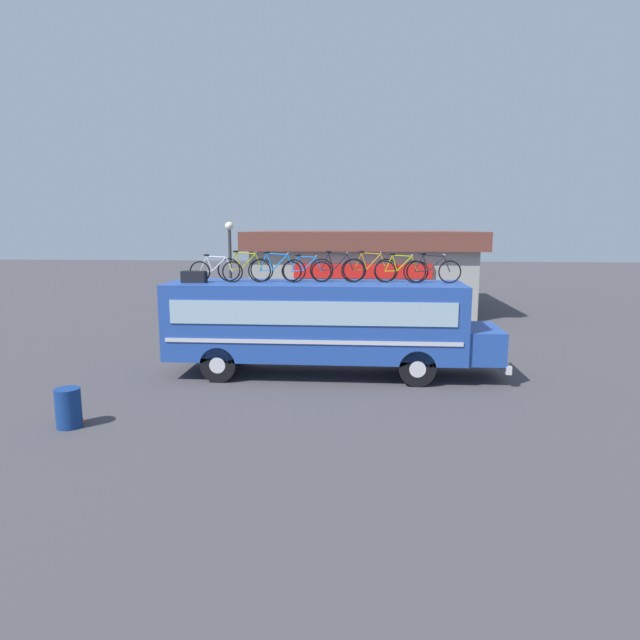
# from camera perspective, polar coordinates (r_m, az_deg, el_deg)

# --- Properties ---
(ground_plane) EXTENTS (120.00, 120.00, 0.00)m
(ground_plane) POSITION_cam_1_polar(r_m,az_deg,el_deg) (17.55, -0.53, -5.70)
(ground_plane) COLOR #423F44
(bus) EXTENTS (10.46, 2.51, 2.96)m
(bus) POSITION_cam_1_polar(r_m,az_deg,el_deg) (17.16, 0.25, -0.17)
(bus) COLOR #23479E
(bus) RESTS_ON ground
(luggage_bag_1) EXTENTS (0.75, 0.37, 0.36)m
(luggage_bag_1) POSITION_cam_1_polar(r_m,az_deg,el_deg) (17.45, -13.05, 4.44)
(luggage_bag_1) COLOR black
(luggage_bag_1) RESTS_ON bus
(rooftop_bicycle_1) EXTENTS (1.70, 0.44, 0.88)m
(rooftop_bicycle_1) POSITION_cam_1_polar(r_m,az_deg,el_deg) (17.36, -10.84, 5.11)
(rooftop_bicycle_1) COLOR black
(rooftop_bicycle_1) RESTS_ON bus
(rooftop_bicycle_2) EXTENTS (1.80, 0.44, 0.98)m
(rooftop_bicycle_2) POSITION_cam_1_polar(r_m,az_deg,el_deg) (17.44, -7.84, 5.34)
(rooftop_bicycle_2) COLOR black
(rooftop_bicycle_2) RESTS_ON bus
(rooftop_bicycle_3) EXTENTS (1.82, 0.44, 0.96)m
(rooftop_bicycle_3) POSITION_cam_1_polar(r_m,az_deg,el_deg) (17.08, -4.56, 5.29)
(rooftop_bicycle_3) COLOR black
(rooftop_bicycle_3) RESTS_ON bus
(rooftop_bicycle_4) EXTENTS (1.60, 0.44, 0.86)m
(rooftop_bicycle_4) POSITION_cam_1_polar(r_m,az_deg,el_deg) (17.30, -1.44, 5.24)
(rooftop_bicycle_4) COLOR black
(rooftop_bicycle_4) RESTS_ON bus
(rooftop_bicycle_5) EXTENTS (1.72, 0.44, 0.98)m
(rooftop_bicycle_5) POSITION_cam_1_polar(r_m,az_deg,el_deg) (17.08, 1.79, 5.33)
(rooftop_bicycle_5) COLOR black
(rooftop_bicycle_5) RESTS_ON bus
(rooftop_bicycle_6) EXTENTS (1.73, 0.44, 0.98)m
(rooftop_bicycle_6) POSITION_cam_1_polar(r_m,az_deg,el_deg) (17.24, 5.28, 5.33)
(rooftop_bicycle_6) COLOR black
(rooftop_bicycle_6) RESTS_ON bus
(rooftop_bicycle_7) EXTENTS (1.69, 0.44, 0.91)m
(rooftop_bicycle_7) POSITION_cam_1_polar(r_m,az_deg,el_deg) (17.16, 8.48, 5.17)
(rooftop_bicycle_7) COLOR black
(rooftop_bicycle_7) RESTS_ON bus
(rooftop_bicycle_8) EXTENTS (1.77, 0.44, 0.93)m
(rooftop_bicycle_8) POSITION_cam_1_polar(r_m,az_deg,el_deg) (17.16, 11.65, 5.10)
(rooftop_bicycle_8) COLOR black
(rooftop_bicycle_8) RESTS_ON bus
(roadside_building) EXTENTS (12.40, 10.26, 4.44)m
(roadside_building) POSITION_cam_1_polar(r_m,az_deg,el_deg) (32.07, 4.47, 5.39)
(roadside_building) COLOR #9E9E99
(roadside_building) RESTS_ON ground
(trash_bin) EXTENTS (0.58, 0.58, 0.94)m
(trash_bin) POSITION_cam_1_polar(r_m,az_deg,el_deg) (14.22, -24.85, -8.35)
(trash_bin) COLOR navy
(trash_bin) RESTS_ON ground
(traffic_cone) EXTENTS (0.32, 0.32, 0.65)m
(traffic_cone) POSITION_cam_1_polar(r_m,az_deg,el_deg) (14.47, -24.17, -8.59)
(traffic_cone) COLOR orange
(traffic_cone) RESTS_ON ground
(street_lamp) EXTENTS (0.35, 0.35, 4.89)m
(street_lamp) POSITION_cam_1_polar(r_m,az_deg,el_deg) (23.61, -9.38, 5.74)
(street_lamp) COLOR #38383D
(street_lamp) RESTS_ON ground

